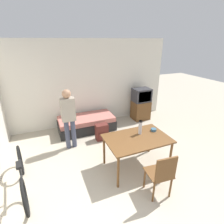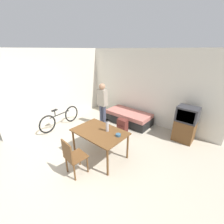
% 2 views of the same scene
% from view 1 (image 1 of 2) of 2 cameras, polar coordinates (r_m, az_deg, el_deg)
% --- Properties ---
extents(ground_plane, '(20.00, 20.00, 0.00)m').
position_cam_1_polar(ground_plane, '(3.43, 10.17, -28.78)').
color(ground_plane, '#B2A893').
extents(wall_back, '(5.72, 0.06, 2.70)m').
position_cam_1_polar(wall_back, '(5.70, -8.89, 9.05)').
color(wall_back, silver).
rests_on(wall_back, ground_plane).
extents(daybed, '(1.72, 0.84, 0.44)m').
position_cam_1_polar(daybed, '(5.56, -8.29, -3.69)').
color(daybed, black).
rests_on(daybed, ground_plane).
extents(tv, '(0.59, 0.49, 1.12)m').
position_cam_1_polar(tv, '(6.24, 9.42, 2.56)').
color(tv, brown).
rests_on(tv, ground_plane).
extents(dining_table, '(1.34, 0.89, 0.75)m').
position_cam_1_polar(dining_table, '(3.78, 8.18, -9.39)').
color(dining_table, brown).
rests_on(dining_table, ground_plane).
extents(wooden_chair, '(0.46, 0.46, 0.91)m').
position_cam_1_polar(wooden_chair, '(3.32, 15.88, -18.76)').
color(wooden_chair, brown).
rests_on(wooden_chair, ground_plane).
extents(bicycle, '(0.25, 1.69, 0.73)m').
position_cam_1_polar(bicycle, '(3.83, -27.27, -18.01)').
color(bicycle, black).
rests_on(bicycle, ground_plane).
extents(person_standing, '(0.34, 0.21, 1.58)m').
position_cam_1_polar(person_standing, '(4.47, -13.99, -1.12)').
color(person_standing, '#3D4256').
rests_on(person_standing, ground_plane).
extents(thermos_flask, '(0.08, 0.08, 0.32)m').
position_cam_1_polar(thermos_flask, '(3.83, 9.21, -4.77)').
color(thermos_flask, '#B7B7BC').
rests_on(thermos_flask, dining_table).
extents(mate_bowl, '(0.12, 0.12, 0.06)m').
position_cam_1_polar(mate_bowl, '(4.07, 13.43, -5.65)').
color(mate_bowl, '#335670').
rests_on(mate_bowl, dining_table).
extents(backpack, '(0.34, 0.24, 0.47)m').
position_cam_1_polar(backpack, '(4.99, -3.35, -6.55)').
color(backpack, '#56231E').
rests_on(backpack, ground_plane).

